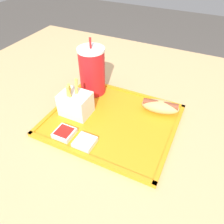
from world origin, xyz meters
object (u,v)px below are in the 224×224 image
object	(u,v)px
hot_dog_far	(160,106)
fries_carton	(75,103)
sauce_cup_ketchup	(64,133)
sauce_cup_mayo	(85,142)
soda_cup	(92,71)

from	to	relation	value
hot_dog_far	fries_carton	distance (m)	0.27
fries_carton	sauce_cup_ketchup	distance (m)	0.11
hot_dog_far	sauce_cup_mayo	bearing A→B (deg)	-122.74
fries_carton	hot_dog_far	bearing A→B (deg)	27.36
hot_dog_far	sauce_cup_mayo	world-z (taller)	hot_dog_far
soda_cup	sauce_cup_ketchup	size ratio (longest dim) A/B	3.69
hot_dog_far	soda_cup	bearing A→B (deg)	178.62
sauce_cup_mayo	sauce_cup_ketchup	size ratio (longest dim) A/B	1.00
soda_cup	sauce_cup_mayo	bearing A→B (deg)	-65.90
soda_cup	sauce_cup_mayo	size ratio (longest dim) A/B	3.69
hot_dog_far	sauce_cup_mayo	xyz separation A→B (m)	(-0.15, -0.23, -0.01)
sauce_cup_mayo	soda_cup	bearing A→B (deg)	114.10
soda_cup	fries_carton	world-z (taller)	soda_cup
sauce_cup_mayo	sauce_cup_ketchup	distance (m)	0.07
sauce_cup_ketchup	fries_carton	bearing A→B (deg)	102.76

